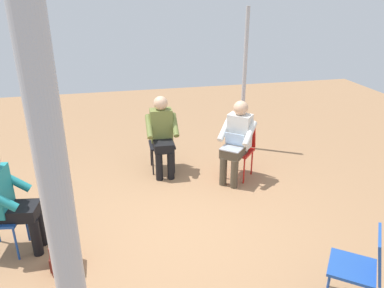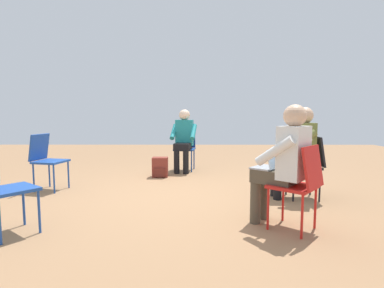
{
  "view_description": "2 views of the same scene",
  "coord_description": "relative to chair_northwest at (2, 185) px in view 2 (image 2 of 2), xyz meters",
  "views": [
    {
      "loc": [
        0.57,
        3.78,
        2.77
      ],
      "look_at": [
        -0.36,
        -0.35,
        0.99
      ],
      "focal_mm": 35.0,
      "sensor_mm": 36.0,
      "label": 1
    },
    {
      "loc": [
        -4.19,
        -0.24,
        1.14
      ],
      "look_at": [
        0.11,
        -0.22,
        0.71
      ],
      "focal_mm": 28.0,
      "sensor_mm": 36.0,
      "label": 2
    }
  ],
  "objects": [
    {
      "name": "backpack_near_laptop_user",
      "position": [
        2.7,
        -1.16,
        -0.34
      ],
      "size": [
        0.25,
        0.28,
        0.36
      ],
      "rotation": [
        0.0,
        0.0,
        4.72
      ],
      "color": "maroon",
      "rests_on": "ground"
    },
    {
      "name": "person_in_olive",
      "position": [
        1.32,
        -3.17,
        0.2
      ],
      "size": [
        0.5,
        0.53,
        1.24
      ],
      "rotation": [
        0.0,
        0.0,
        -0.03
      ],
      "color": "black",
      "rests_on": "ground"
    },
    {
      "name": "chair_south",
      "position": [
        1.31,
        -3.33,
        0.0
      ],
      "size": [
        0.41,
        0.45,
        0.85
      ],
      "rotation": [
        0.0,
        0.0,
        -0.03
      ],
      "color": "black",
      "rests_on": "ground"
    },
    {
      "name": "ground_plane",
      "position": [
        1.49,
        -1.52,
        -0.5
      ],
      "size": [
        14.0,
        14.0,
        0.0
      ],
      "primitive_type": "plane",
      "color": "#99704C"
    },
    {
      "name": "chair_southwest",
      "position": [
        0.15,
        -2.8,
        0.0
      ],
      "size": [
        0.58,
        0.59,
        0.85
      ],
      "rotation": [
        0.0,
        0.0,
        -0.72
      ],
      "color": "red",
      "rests_on": "ground"
    },
    {
      "name": "person_in_teal",
      "position": [
        3.24,
        -1.58,
        0.2
      ],
      "size": [
        0.56,
        0.54,
        1.24
      ],
      "rotation": [
        0.0,
        0.0,
        1.42
      ],
      "color": "black",
      "rests_on": "ground"
    },
    {
      "name": "person_with_laptop",
      "position": [
        0.26,
        -2.68,
        0.2
      ],
      "size": [
        0.63,
        0.64,
        1.24
      ],
      "rotation": [
        0.0,
        0.0,
        -0.72
      ],
      "color": "#4C4233",
      "rests_on": "ground"
    },
    {
      "name": "chair_east",
      "position": [
        3.4,
        -1.6,
        0.0
      ],
      "size": [
        0.49,
        0.46,
        0.85
      ],
      "rotation": [
        0.0,
        0.0,
        1.42
      ],
      "color": "#1E4799",
      "rests_on": "ground"
    },
    {
      "name": "chair_northwest",
      "position": [
        0.0,
        0.0,
        0.0
      ],
      "size": [
        0.58,
        0.58,
        0.85
      ],
      "rotation": [
        0.0,
        0.0,
        -2.23
      ],
      "color": "#1E4799",
      "rests_on": "ground"
    },
    {
      "name": "chair_north",
      "position": [
        1.75,
        0.45,
        0.0
      ],
      "size": [
        0.47,
        0.51,
        0.85
      ],
      "rotation": [
        0.0,
        0.0,
        2.93
      ],
      "color": "#1E4799",
      "rests_on": "ground"
    }
  ]
}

